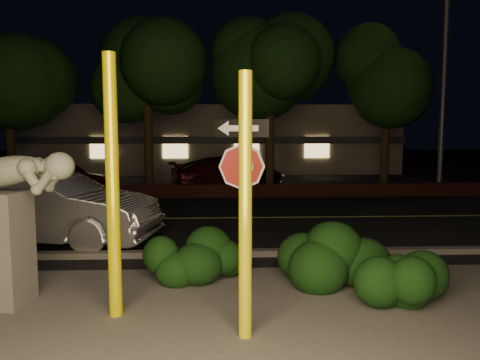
# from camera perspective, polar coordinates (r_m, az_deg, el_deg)

# --- Properties ---
(ground) EXTENTS (90.00, 90.00, 0.00)m
(ground) POSITION_cam_1_polar(r_m,az_deg,el_deg) (16.54, -3.94, -2.77)
(ground) COLOR black
(ground) RESTS_ON ground
(patio) EXTENTS (14.00, 6.00, 0.02)m
(patio) POSITION_cam_1_polar(r_m,az_deg,el_deg) (5.92, -6.09, -19.18)
(patio) COLOR #4C4944
(patio) RESTS_ON ground
(road) EXTENTS (80.00, 8.00, 0.01)m
(road) POSITION_cam_1_polar(r_m,az_deg,el_deg) (13.58, -4.18, -4.69)
(road) COLOR black
(road) RESTS_ON ground
(lane_marking) EXTENTS (80.00, 0.12, 0.00)m
(lane_marking) POSITION_cam_1_polar(r_m,az_deg,el_deg) (13.58, -4.18, -4.63)
(lane_marking) COLOR #B3AA47
(lane_marking) RESTS_ON road
(curb) EXTENTS (80.00, 0.25, 0.12)m
(curb) POSITION_cam_1_polar(r_m,az_deg,el_deg) (9.57, -4.76, -8.93)
(curb) COLOR #4C4944
(curb) RESTS_ON ground
(brick_wall) EXTENTS (40.00, 0.35, 0.50)m
(brick_wall) POSITION_cam_1_polar(r_m,az_deg,el_deg) (17.79, -3.87, -1.34)
(brick_wall) COLOR #421A15
(brick_wall) RESTS_ON ground
(parking_lot) EXTENTS (40.00, 12.00, 0.01)m
(parking_lot) POSITION_cam_1_polar(r_m,az_deg,el_deg) (23.48, -3.61, -0.15)
(parking_lot) COLOR black
(parking_lot) RESTS_ON ground
(building) EXTENTS (22.00, 10.20, 4.00)m
(building) POSITION_cam_1_polar(r_m,az_deg,el_deg) (31.34, -3.44, 5.05)
(building) COLOR #665C52
(building) RESTS_ON ground
(tree_far_a) EXTENTS (4.60, 4.60, 7.43)m
(tree_far_a) POSITION_cam_1_polar(r_m,az_deg,el_deg) (21.25, -26.61, 13.01)
(tree_far_a) COLOR black
(tree_far_a) RESTS_ON ground
(tree_far_b) EXTENTS (5.20, 5.20, 8.41)m
(tree_far_b) POSITION_cam_1_polar(r_m,az_deg,el_deg) (20.06, -11.34, 16.04)
(tree_far_b) COLOR black
(tree_far_b) RESTS_ON ground
(tree_far_c) EXTENTS (4.80, 4.80, 7.84)m
(tree_far_c) POSITION_cam_1_polar(r_m,az_deg,el_deg) (19.52, 3.73, 15.25)
(tree_far_c) COLOR black
(tree_far_c) RESTS_ON ground
(tree_far_d) EXTENTS (4.40, 4.40, 7.42)m
(tree_far_d) POSITION_cam_1_polar(r_m,az_deg,el_deg) (21.11, 17.57, 13.62)
(tree_far_d) COLOR black
(tree_far_d) RESTS_ON ground
(yellow_pole_left) EXTENTS (0.18, 0.18, 3.54)m
(yellow_pole_left) POSITION_cam_1_polar(r_m,az_deg,el_deg) (6.43, -15.26, -0.96)
(yellow_pole_left) COLOR #E7DA02
(yellow_pole_left) RESTS_ON ground
(yellow_pole_right) EXTENTS (0.16, 0.16, 3.22)m
(yellow_pole_right) POSITION_cam_1_polar(r_m,az_deg,el_deg) (5.57, 0.65, -3.46)
(yellow_pole_right) COLOR yellow
(yellow_pole_right) RESTS_ON ground
(signpost) EXTENTS (0.87, 0.33, 2.71)m
(signpost) POSITION_cam_1_polar(r_m,az_deg,el_deg) (7.72, 0.20, 1.59)
(signpost) COLOR black
(signpost) RESTS_ON ground
(sculpture) EXTENTS (2.10, 0.86, 2.24)m
(sculpture) POSITION_cam_1_polar(r_m,az_deg,el_deg) (7.46, -26.87, -3.48)
(sculpture) COLOR #4C4944
(sculpture) RESTS_ON ground
(hedge_center) EXTENTS (1.82, 0.93, 0.93)m
(hedge_center) POSITION_cam_1_polar(r_m,az_deg,el_deg) (7.94, -5.63, -9.07)
(hedge_center) COLOR black
(hedge_center) RESTS_ON ground
(hedge_right) EXTENTS (2.13, 1.57, 1.25)m
(hedge_right) POSITION_cam_1_polar(r_m,az_deg,el_deg) (7.87, 10.39, -8.05)
(hedge_right) COLOR black
(hedge_right) RESTS_ON ground
(hedge_far_right) EXTENTS (1.44, 1.11, 0.88)m
(hedge_far_right) POSITION_cam_1_polar(r_m,az_deg,el_deg) (7.13, 19.26, -11.33)
(hedge_far_right) COLOR black
(hedge_far_right) RESTS_ON ground
(streetlight) EXTENTS (1.49, 0.43, 9.90)m
(streetlight) POSITION_cam_1_polar(r_m,az_deg,el_deg) (21.61, 23.23, 14.50)
(streetlight) COLOR #515257
(streetlight) RESTS_ON ground
(silver_sedan) EXTENTS (5.37, 2.80, 1.68)m
(silver_sedan) POSITION_cam_1_polar(r_m,az_deg,el_deg) (11.32, -22.93, -3.01)
(silver_sedan) COLOR #B3B4B9
(silver_sedan) RESTS_ON ground
(parked_car_red) EXTENTS (4.30, 2.69, 1.37)m
(parked_car_red) POSITION_cam_1_polar(r_m,az_deg,el_deg) (20.27, -20.95, 0.41)
(parked_car_red) COLOR maroon
(parked_car_red) RESTS_ON ground
(parked_car_darkred) EXTENTS (4.69, 3.05, 1.26)m
(parked_car_darkred) POSITION_cam_1_polar(r_m,az_deg,el_deg) (20.09, -2.19, 0.61)
(parked_car_darkred) COLOR #3E0C11
(parked_car_darkred) RESTS_ON ground
(parked_car_dark) EXTENTS (5.32, 3.24, 1.38)m
(parked_car_dark) POSITION_cam_1_polar(r_m,az_deg,el_deg) (20.91, -1.35, 0.98)
(parked_car_dark) COLOR black
(parked_car_dark) RESTS_ON ground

